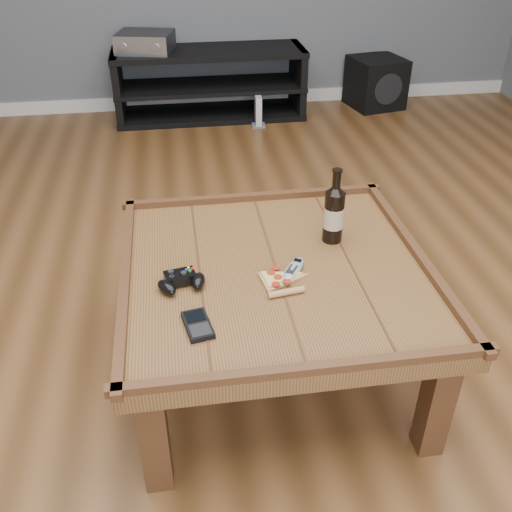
{
  "coord_description": "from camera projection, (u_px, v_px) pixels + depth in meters",
  "views": [
    {
      "loc": [
        -0.29,
        -1.52,
        1.51
      ],
      "look_at": [
        -0.07,
        -0.03,
        0.52
      ],
      "focal_mm": 40.0,
      "sensor_mm": 36.0,
      "label": 1
    }
  ],
  "objects": [
    {
      "name": "ground",
      "position": [
        273.0,
        367.0,
        2.12
      ],
      "size": [
        6.0,
        6.0,
        0.0
      ],
      "primitive_type": "plane",
      "color": "#4D2F16",
      "rests_on": "ground"
    },
    {
      "name": "baseboard",
      "position": [
        209.0,
        100.0,
        4.56
      ],
      "size": [
        5.0,
        0.02,
        0.1
      ],
      "primitive_type": "cube",
      "color": "silver",
      "rests_on": "ground"
    },
    {
      "name": "coffee_table",
      "position": [
        275.0,
        282.0,
        1.9
      ],
      "size": [
        1.03,
        1.03,
        0.48
      ],
      "color": "#512E17",
      "rests_on": "ground"
    },
    {
      "name": "media_console",
      "position": [
        210.0,
        84.0,
        4.25
      ],
      "size": [
        1.4,
        0.45,
        0.5
      ],
      "color": "black",
      "rests_on": "ground"
    },
    {
      "name": "beer_bottle",
      "position": [
        334.0,
        213.0,
        1.96
      ],
      "size": [
        0.07,
        0.07,
        0.27
      ],
      "color": "black",
      "rests_on": "coffee_table"
    },
    {
      "name": "game_controller",
      "position": [
        182.0,
        281.0,
        1.77
      ],
      "size": [
        0.17,
        0.13,
        0.05
      ],
      "rotation": [
        0.0,
        0.0,
        0.2
      ],
      "color": "black",
      "rests_on": "coffee_table"
    },
    {
      "name": "pizza_slice",
      "position": [
        279.0,
        281.0,
        1.79
      ],
      "size": [
        0.16,
        0.22,
        0.02
      ],
      "rotation": [
        0.0,
        0.0,
        0.15
      ],
      "color": "#B57B4E",
      "rests_on": "coffee_table"
    },
    {
      "name": "smartphone",
      "position": [
        198.0,
        325.0,
        1.61
      ],
      "size": [
        0.09,
        0.14,
        0.02
      ],
      "rotation": [
        0.0,
        0.0,
        0.18
      ],
      "color": "black",
      "rests_on": "coffee_table"
    },
    {
      "name": "remote_control",
      "position": [
        293.0,
        269.0,
        1.84
      ],
      "size": [
        0.12,
        0.16,
        0.02
      ],
      "rotation": [
        0.0,
        0.0,
        -0.56
      ],
      "color": "#8E949A",
      "rests_on": "coffee_table"
    },
    {
      "name": "av_receiver",
      "position": [
        145.0,
        42.0,
        4.02
      ],
      "size": [
        0.44,
        0.39,
        0.13
      ],
      "rotation": [
        0.0,
        0.0,
        -0.24
      ],
      "color": "black",
      "rests_on": "media_console"
    },
    {
      "name": "subwoofer",
      "position": [
        376.0,
        83.0,
        4.49
      ],
      "size": [
        0.45,
        0.45,
        0.38
      ],
      "rotation": [
        0.0,
        0.0,
        0.21
      ],
      "color": "black",
      "rests_on": "ground"
    },
    {
      "name": "game_console",
      "position": [
        258.0,
        112.0,
        4.18
      ],
      "size": [
        0.11,
        0.18,
        0.22
      ],
      "rotation": [
        0.0,
        0.0,
        -0.07
      ],
      "color": "slate",
      "rests_on": "ground"
    }
  ]
}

